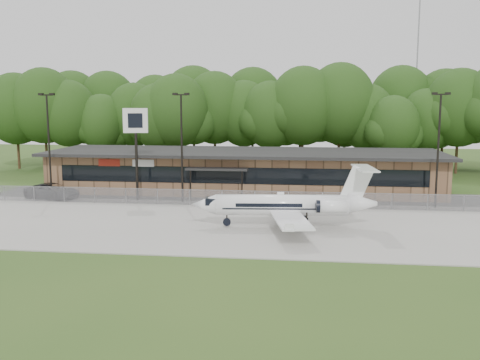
# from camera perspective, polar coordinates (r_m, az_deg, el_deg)

# --- Properties ---
(ground) EXTENTS (160.00, 160.00, 0.00)m
(ground) POSITION_cam_1_polar(r_m,az_deg,el_deg) (33.99, -4.19, -7.76)
(ground) COLOR #2D4E1C
(ground) RESTS_ON ground
(apron) EXTENTS (64.00, 18.00, 0.08)m
(apron) POSITION_cam_1_polar(r_m,az_deg,el_deg) (41.60, -2.06, -4.68)
(apron) COLOR #9E9B93
(apron) RESTS_ON ground
(parking_lot) EXTENTS (50.00, 9.00, 0.06)m
(parking_lot) POSITION_cam_1_polar(r_m,az_deg,el_deg) (52.76, -0.10, -1.90)
(parking_lot) COLOR #383835
(parking_lot) RESTS_ON ground
(terminal) EXTENTS (41.00, 11.65, 4.30)m
(terminal) POSITION_cam_1_polar(r_m,az_deg,el_deg) (56.79, 0.45, 1.03)
(terminal) COLOR #886344
(terminal) RESTS_ON ground
(fence) EXTENTS (46.00, 0.04, 1.52)m
(fence) POSITION_cam_1_polar(r_m,az_deg,el_deg) (48.24, -0.76, -1.97)
(fence) COLOR gray
(fence) RESTS_ON ground
(treeline) EXTENTS (72.00, 12.00, 15.00)m
(treeline) POSITION_cam_1_polar(r_m,az_deg,el_deg) (74.32, 2.05, 6.87)
(treeline) COLOR #1E3A12
(treeline) RESTS_ON ground
(radio_mast) EXTENTS (0.20, 0.20, 25.00)m
(radio_mast) POSITION_cam_1_polar(r_m,az_deg,el_deg) (81.59, 18.29, 10.11)
(radio_mast) COLOR gray
(radio_mast) RESTS_ON ground
(light_pole_left) EXTENTS (1.55, 0.30, 10.23)m
(light_pole_left) POSITION_cam_1_polar(r_m,az_deg,el_deg) (54.42, -19.73, 4.24)
(light_pole_left) COLOR black
(light_pole_left) RESTS_ON ground
(light_pole_mid) EXTENTS (1.55, 0.30, 10.23)m
(light_pole_mid) POSITION_cam_1_polar(r_m,az_deg,el_deg) (49.96, -6.25, 4.35)
(light_pole_mid) COLOR black
(light_pole_mid) RESTS_ON ground
(light_pole_right) EXTENTS (1.55, 0.30, 10.23)m
(light_pole_right) POSITION_cam_1_polar(r_m,az_deg,el_deg) (50.01, 20.42, 3.88)
(light_pole_right) COLOR black
(light_pole_right) RESTS_ON ground
(business_jet) EXTENTS (14.06, 12.54, 4.73)m
(business_jet) POSITION_cam_1_polar(r_m,az_deg,el_deg) (40.23, 5.21, -2.76)
(business_jet) COLOR white
(business_jet) RESTS_ON ground
(suv) EXTENTS (5.98, 3.88, 1.53)m
(suv) POSITION_cam_1_polar(r_m,az_deg,el_deg) (55.30, -19.39, -1.13)
(suv) COLOR #2B2C2E
(suv) RESTS_ON ground
(pole_sign) EXTENTS (2.32, 0.65, 8.82)m
(pole_sign) POSITION_cam_1_polar(r_m,az_deg,el_deg) (51.40, -11.06, 5.22)
(pole_sign) COLOR black
(pole_sign) RESTS_ON ground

